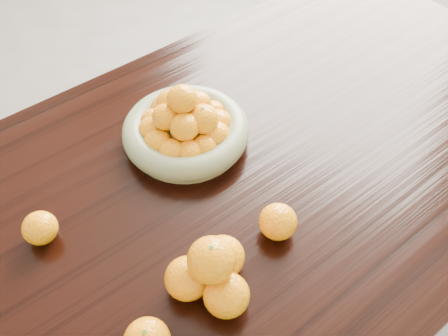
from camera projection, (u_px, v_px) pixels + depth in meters
ground at (220, 327)px, 1.66m from camera, size 5.00×5.00×0.00m
dining_table at (218, 211)px, 1.16m from camera, size 2.00×1.00×0.75m
fruit_bowl at (185, 127)px, 1.15m from camera, size 0.30×0.30×0.16m
orange_pyramid at (212, 272)px, 0.90m from camera, size 0.16×0.15×0.14m
loose_orange_2 at (278, 222)px, 0.99m from camera, size 0.08×0.08×0.07m
loose_orange_3 at (40, 228)px, 0.98m from camera, size 0.07×0.07×0.07m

